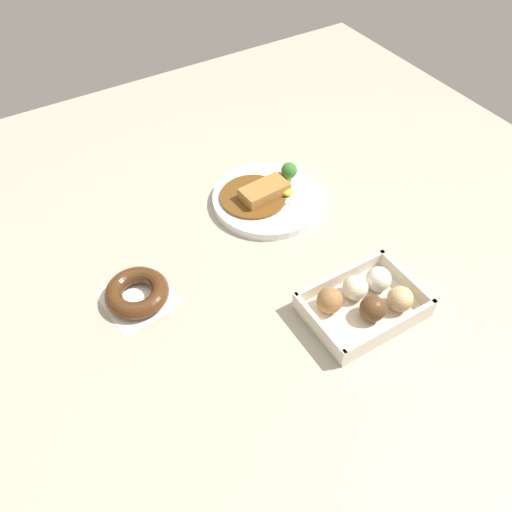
{
  "coord_description": "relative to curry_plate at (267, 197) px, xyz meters",
  "views": [
    {
      "loc": [
        0.36,
        0.55,
        0.76
      ],
      "look_at": [
        0.01,
        -0.02,
        0.03
      ],
      "focal_mm": 37.09,
      "sensor_mm": 36.0,
      "label": 1
    }
  ],
  "objects": [
    {
      "name": "donut_box",
      "position": [
        0.01,
        0.33,
        0.01
      ],
      "size": [
        0.2,
        0.14,
        0.06
      ],
      "color": "beige",
      "rests_on": "ground_plane"
    },
    {
      "name": "chocolate_ring_donut",
      "position": [
        0.34,
        0.1,
        0.0
      ],
      "size": [
        0.13,
        0.13,
        0.03
      ],
      "color": "white",
      "rests_on": "ground_plane"
    },
    {
      "name": "ground_plane",
      "position": [
        0.11,
        0.17,
        -0.01
      ],
      "size": [
        1.6,
        1.6,
        0.0
      ],
      "primitive_type": "plane",
      "color": "#B2A893"
    },
    {
      "name": "curry_plate",
      "position": [
        0.0,
        0.0,
        0.0
      ],
      "size": [
        0.24,
        0.24,
        0.07
      ],
      "color": "white",
      "rests_on": "ground_plane"
    }
  ]
}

